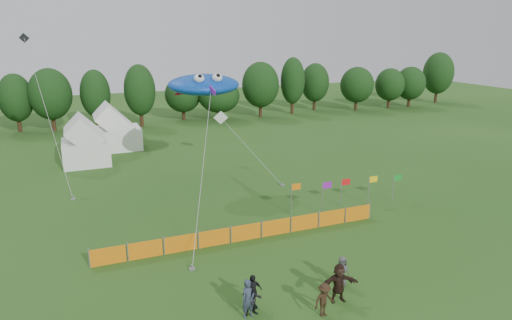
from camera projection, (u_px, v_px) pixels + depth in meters
name	position (u px, v px, depth m)	size (l,w,h in m)	color
ground	(303.00, 296.00, 21.88)	(160.00, 160.00, 0.00)	#234C16
treeline	(159.00, 93.00, 61.37)	(104.57, 8.78, 8.36)	#382314
tent_left	(85.00, 144.00, 43.07)	(4.27, 4.27, 3.76)	white
tent_right	(115.00, 132.00, 48.62)	(5.30, 4.24, 3.74)	white
barrier_fence	(246.00, 232.00, 27.57)	(17.90, 0.06, 1.00)	orange
flag_row	(346.00, 189.00, 32.43)	(8.73, 0.80, 2.25)	gray
spectator_a	(248.00, 299.00, 20.03)	(0.66, 0.43, 1.82)	#2D374C
spectator_b	(254.00, 299.00, 20.21)	(0.75, 0.59, 1.55)	black
spectator_c	(324.00, 300.00, 20.13)	(1.03, 0.59, 1.59)	black
spectator_d	(252.00, 292.00, 20.70)	(0.98, 0.41, 1.67)	black
spectator_e	(342.00, 271.00, 22.60)	(0.75, 0.49, 1.53)	#444448
spectator_f	(339.00, 283.00, 21.20)	(1.76, 0.56, 1.90)	black
stingray_kite	(203.00, 84.00, 36.30)	(7.80, 21.40, 9.20)	blue
small_kite_white	(234.00, 132.00, 42.19)	(3.07, 9.58, 4.92)	white
small_kite_dark	(44.00, 102.00, 36.58)	(3.08, 9.27, 12.10)	black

